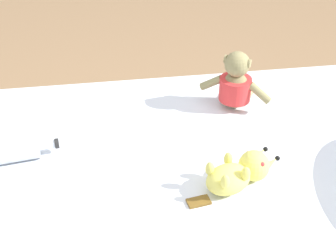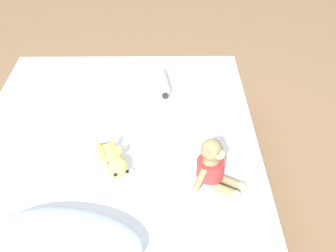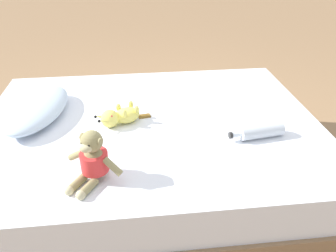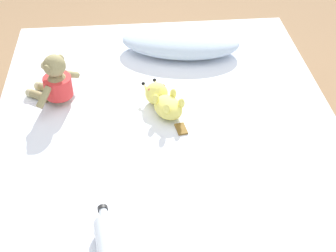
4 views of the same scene
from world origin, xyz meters
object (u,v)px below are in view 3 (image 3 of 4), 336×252
plush_yellow_creature (120,116)px  glass_bottle (260,131)px  plush_monkey (92,160)px  bed (151,154)px  pillow (37,109)px

plush_yellow_creature → glass_bottle: plush_yellow_creature is taller
glass_bottle → plush_monkey: bearing=105.3°
plush_monkey → plush_yellow_creature: 0.47m
bed → plush_monkey: plush_monkey is taller
bed → plush_monkey: bearing=148.9°
pillow → glass_bottle: 1.26m
plush_monkey → glass_bottle: bearing=-74.7°
plush_yellow_creature → pillow: bearing=75.0°
bed → glass_bottle: glass_bottle is taller
plush_yellow_creature → glass_bottle: (-0.23, -0.73, -0.01)m
pillow → plush_monkey: bearing=-147.8°
plush_yellow_creature → bed: bearing=-88.1°
bed → plush_yellow_creature: (-0.01, 0.17, 0.28)m
plush_yellow_creature → glass_bottle: bearing=-107.1°
pillow → glass_bottle: (-0.35, -1.21, -0.02)m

